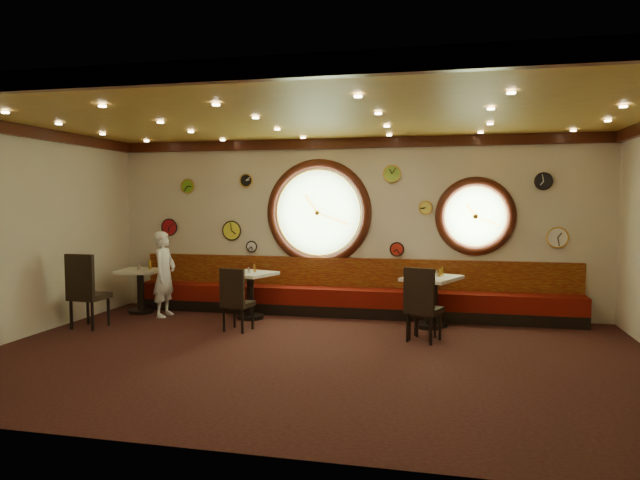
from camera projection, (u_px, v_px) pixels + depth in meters
The scene contains 48 objects.
floor at pixel (313, 356), 7.62m from camera, with size 9.00×6.00×0.00m, color black.
ceiling at pixel (312, 114), 7.40m from camera, with size 9.00×6.00×0.02m, color #BE8835.
wall_back at pixel (351, 226), 10.43m from camera, with size 9.00×0.02×3.20m, color beige.
wall_front at pixel (226, 260), 4.59m from camera, with size 9.00×0.02×3.20m, color beige.
wall_left at pixel (20, 232), 8.50m from camera, with size 0.02×6.00×3.20m, color beige.
molding_back at pixel (351, 143), 10.28m from camera, with size 9.00×0.10×0.18m, color #351209.
molding_front at pixel (226, 71), 4.53m from camera, with size 9.00×0.10×0.18m, color #351209.
molding_left at pixel (19, 130), 8.38m from camera, with size 0.10×6.00×0.18m, color #351209.
banquette_base at pixel (348, 310), 10.26m from camera, with size 8.00×0.55×0.20m, color black.
banquette_seat at pixel (348, 297), 10.24m from camera, with size 8.00×0.55×0.30m, color #5C0D07.
banquette_back at pixel (350, 273), 10.43m from camera, with size 8.00×0.10×0.55m, color #5E0A07.
porthole_left_glass at pixel (319, 213), 10.54m from camera, with size 1.66×1.66×0.02m, color #95C375.
porthole_left_frame at pixel (319, 213), 10.52m from camera, with size 1.98×1.98×0.18m, color #351209.
porthole_left_ring at pixel (318, 213), 10.50m from camera, with size 1.61×1.61×0.03m, color gold.
porthole_right_glass at pixel (475, 216), 9.93m from camera, with size 1.10×1.10×0.02m, color #95C375.
porthole_right_frame at pixel (475, 216), 9.91m from camera, with size 1.38×1.38×0.18m, color #351209.
porthole_right_ring at pixel (475, 216), 9.88m from camera, with size 1.09×1.09×0.03m, color gold.
wall_clock_0 at pixel (426, 208), 10.07m from camera, with size 0.22×0.22×0.03m, color #DED24A.
wall_clock_1 at pixel (558, 238), 9.62m from camera, with size 0.34×0.34×0.03m, color white.
wall_clock_2 at pixel (188, 186), 11.04m from camera, with size 0.26×0.26×0.03m, color #65A921.
wall_clock_3 at pixel (392, 174), 10.16m from camera, with size 0.30×0.30×0.03m, color #99CE40.
wall_clock_4 at pixel (397, 249), 10.23m from camera, with size 0.24×0.24×0.03m, color red.
wall_clock_5 at pixel (232, 231), 10.90m from camera, with size 0.36×0.36×0.03m, color #FFF638.
wall_clock_6 at pixel (246, 181), 10.77m from camera, with size 0.24×0.24×0.03m, color black.
wall_clock_7 at pixel (252, 247), 10.84m from camera, with size 0.20×0.20×0.03m, color white.
wall_clock_8 at pixel (543, 181), 9.61m from camera, with size 0.28×0.28×0.03m, color black.
wall_clock_9 at pixel (170, 227), 11.19m from camera, with size 0.32×0.32×0.03m, color #B5121B.
table_a at pixel (141, 286), 10.52m from camera, with size 0.80×0.80×0.80m.
table_b at pixel (250, 289), 10.00m from camera, with size 0.95×0.95×0.82m.
table_c at pixel (434, 294), 9.41m from camera, with size 0.99×0.99×0.83m.
table_d at pixel (429, 296), 9.29m from camera, with size 0.99×0.99×0.83m.
chair_a at pixel (85, 286), 9.17m from camera, with size 0.54×0.54×0.76m.
chair_b at pixel (235, 295), 8.99m from camera, with size 0.48×0.48×0.63m.
chair_c at pixel (422, 300), 8.30m from camera, with size 0.59×0.59×0.68m.
chair_d at pixel (421, 305), 8.44m from camera, with size 0.47×0.47×0.58m.
condiment_a_salt at pixel (139, 266), 10.57m from camera, with size 0.04×0.04×0.11m, color silver.
condiment_b_salt at pixel (248, 269), 10.03m from camera, with size 0.03×0.03×0.09m, color silver.
condiment_c_salt at pixel (431, 272), 9.49m from camera, with size 0.04×0.04×0.11m, color silver.
condiment_d_salt at pixel (426, 274), 9.28m from camera, with size 0.04×0.04×0.11m, color silver.
condiment_a_pepper at pixel (138, 267), 10.44m from camera, with size 0.04×0.04×0.10m, color silver.
condiment_b_pepper at pixel (249, 270), 9.88m from camera, with size 0.03×0.03×0.09m, color silver.
condiment_c_pepper at pixel (437, 273), 9.30m from camera, with size 0.04×0.04×0.11m, color silver.
condiment_d_pepper at pixel (433, 274), 9.23m from camera, with size 0.04×0.04×0.11m, color silver.
condiment_a_bottle at pixel (150, 265), 10.57m from camera, with size 0.05×0.05×0.16m, color gold.
condiment_b_bottle at pixel (255, 268), 9.98m from camera, with size 0.05×0.05×0.15m, color orange.
condiment_c_bottle at pixel (442, 272), 9.39m from camera, with size 0.04×0.04×0.14m, color gold.
condiment_d_bottle at pixel (440, 273), 9.27m from camera, with size 0.04×0.04×0.14m, color gold.
waiter at pixel (164, 274), 10.18m from camera, with size 0.56×0.36×1.52m, color white.
Camera 1 is at (1.75, -7.29, 2.08)m, focal length 32.00 mm.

